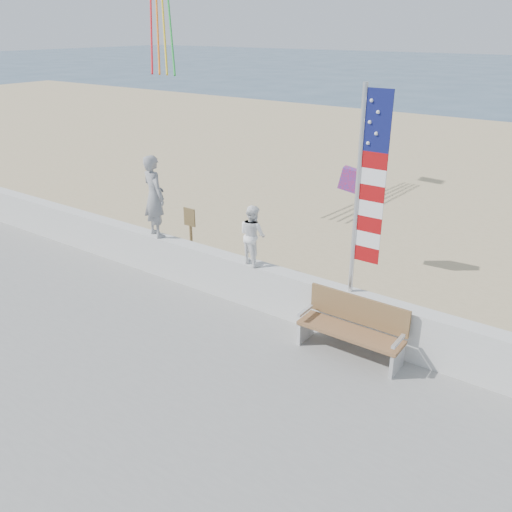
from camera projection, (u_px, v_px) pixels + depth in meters
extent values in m
plane|color=#314A62|center=(187.00, 357.00, 9.49)|extent=(220.00, 220.00, 0.00)
cube|color=tan|center=(389.00, 217.00, 16.22)|extent=(90.00, 40.00, 0.08)
cube|color=silver|center=(254.00, 284.00, 10.74)|extent=(30.00, 0.35, 0.90)
imported|color=gray|center=(154.00, 196.00, 11.60)|extent=(0.75, 0.61, 1.79)
imported|color=white|center=(253.00, 235.00, 10.34)|extent=(0.67, 0.59, 1.17)
cube|color=olive|center=(350.00, 332.00, 9.07)|extent=(1.80, 0.50, 0.06)
cube|color=brown|center=(358.00, 310.00, 9.15)|extent=(1.80, 0.05, 0.50)
cube|color=white|center=(306.00, 330.00, 9.61)|extent=(0.06, 0.50, 0.40)
cube|color=silver|center=(305.00, 311.00, 9.42)|extent=(0.06, 0.45, 0.05)
cube|color=silver|center=(397.00, 361.00, 8.71)|extent=(0.06, 0.50, 0.40)
cube|color=silver|center=(398.00, 341.00, 8.51)|extent=(0.06, 0.45, 0.05)
cylinder|color=silver|center=(357.00, 195.00, 8.77)|extent=(0.08, 0.08, 3.50)
cube|color=#0F1451|center=(378.00, 121.00, 8.17)|extent=(0.44, 0.02, 0.95)
cube|color=#9E0A0C|center=(366.00, 254.00, 9.03)|extent=(0.44, 0.02, 0.26)
cube|color=white|center=(367.00, 240.00, 8.93)|extent=(0.44, 0.02, 0.26)
cube|color=#9E0A0C|center=(369.00, 224.00, 8.83)|extent=(0.44, 0.02, 0.26)
cube|color=white|center=(370.00, 209.00, 8.72)|extent=(0.44, 0.02, 0.26)
cube|color=#9E0A0C|center=(371.00, 193.00, 8.62)|extent=(0.44, 0.02, 0.26)
cube|color=white|center=(373.00, 177.00, 8.51)|extent=(0.44, 0.02, 0.26)
cube|color=#9E0A0C|center=(374.00, 160.00, 8.41)|extent=(0.44, 0.02, 0.26)
sphere|color=white|center=(368.00, 143.00, 8.36)|extent=(0.06, 0.06, 0.06)
sphere|color=white|center=(376.00, 134.00, 8.23)|extent=(0.06, 0.06, 0.06)
sphere|color=white|center=(370.00, 122.00, 8.23)|extent=(0.06, 0.06, 0.06)
sphere|color=white|center=(378.00, 112.00, 8.11)|extent=(0.06, 0.06, 0.06)
sphere|color=white|center=(372.00, 100.00, 8.11)|extent=(0.06, 0.06, 0.06)
cube|color=red|center=(360.00, 183.00, 11.90)|extent=(0.99, 0.44, 0.66)
cube|color=yellow|center=(366.00, 186.00, 11.84)|extent=(0.34, 0.25, 0.24)
cylinder|color=red|center=(151.00, 3.00, 15.04)|extent=(2.51, 2.72, 3.47)
cylinder|color=orange|center=(157.00, 3.00, 14.92)|extent=(2.59, 2.72, 3.47)
cylinder|color=gold|center=(162.00, 3.00, 14.80)|extent=(2.67, 2.72, 3.47)
cylinder|color=#18922D|center=(168.00, 3.00, 14.68)|extent=(2.75, 2.72, 3.47)
cylinder|color=olive|center=(191.00, 243.00, 12.58)|extent=(0.07, 0.07, 1.20)
cube|color=brown|center=(189.00, 217.00, 12.31)|extent=(0.32, 0.03, 0.42)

